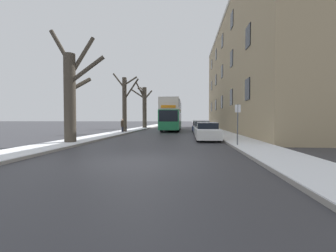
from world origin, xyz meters
name	(u,v)px	position (x,y,z in m)	size (l,w,h in m)	color
ground_plane	(135,162)	(0.00, 0.00, 0.00)	(320.00, 320.00, 0.00)	#38383D
sidewalk_left	(159,125)	(-5.80, 53.00, 0.08)	(2.45, 130.00, 0.16)	gray
sidewalk_right	(201,125)	(5.80, 53.00, 0.08)	(2.45, 130.00, 0.16)	gray
terrace_facade_right	(254,73)	(11.52, 24.60, 8.15)	(9.10, 38.93, 16.30)	tan
bare_tree_left_0	(71,93)	(-5.55, 5.72, 3.34)	(3.47, 1.69, 7.35)	#423A30
bare_tree_left_1	(125,102)	(-5.49, 18.18, 3.67)	(3.26, 1.75, 7.19)	#423A30
bare_tree_left_2	(144,105)	(-5.57, 30.78, 4.08)	(4.12, 2.64, 8.04)	#423A30
double_decker_bus	(172,114)	(-0.22, 23.56, 2.44)	(2.52, 11.14, 4.31)	#1E7A47
parked_car_0	(207,132)	(3.54, 9.26, 0.66)	(1.77, 4.36, 1.40)	silver
parked_car_1	(202,128)	(3.54, 15.33, 0.69)	(1.68, 4.44, 1.50)	#9EA3AD
parked_car_2	(199,127)	(3.54, 21.73, 0.66)	(1.70, 4.07, 1.46)	navy
pedestrian_left_sidewalk	(122,125)	(-5.46, 17.02, 0.91)	(0.36, 0.36, 1.66)	black
street_sign_post	(238,123)	(4.88, 4.79, 1.44)	(0.32, 0.07, 2.50)	#4C4F54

